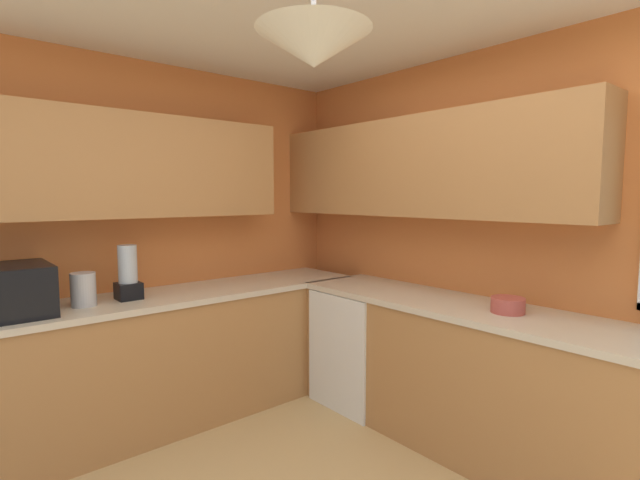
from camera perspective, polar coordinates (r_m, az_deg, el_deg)
The scene contains 8 objects.
room_shell at distance 2.79m, azimuth -1.41°, elevation 10.22°, with size 4.22×3.58×2.63m.
counter_run_left at distance 3.51m, azimuth -19.70°, elevation -13.80°, with size 0.65×3.19×0.92m.
counter_run_back at distance 3.04m, azimuth 24.33°, elevation -17.09°, with size 3.31×0.65×0.92m.
dishwasher at distance 3.72m, azimuth 5.34°, elevation -12.81°, with size 0.60×0.60×0.87m, color white.
microwave at distance 3.19m, azimuth -33.36°, elevation -5.14°, with size 0.48×0.36×0.29m, color black.
kettle at distance 3.23m, azimuth -27.03°, elevation -5.43°, with size 0.15×0.15×0.21m, color #B7B7BC.
bowl at distance 2.95m, azimuth 22.05°, elevation -7.41°, with size 0.19×0.19×0.09m, color #B74C42.
blender_appliance at distance 3.32m, azimuth -22.49°, elevation -3.98°, with size 0.15×0.15×0.36m.
Camera 1 is at (1.38, -1.14, 1.60)m, focal length 26.09 mm.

